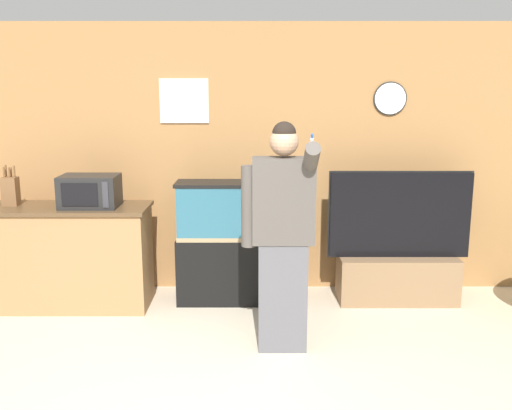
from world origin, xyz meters
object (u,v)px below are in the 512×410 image
counter_island (63,256)px  aquarium_on_stand (234,242)px  knife_block (12,191)px  person_standing (283,234)px  tv_on_stand (399,264)px  microwave (91,191)px

counter_island → aquarium_on_stand: 1.57m
knife_block → person_standing: (2.41, -0.92, -0.17)m
aquarium_on_stand → tv_on_stand: 1.56m
tv_on_stand → person_standing: (-1.14, -1.00, 0.55)m
tv_on_stand → person_standing: bearing=-138.7°
counter_island → person_standing: person_standing is taller
knife_block → tv_on_stand: bearing=1.4°
knife_block → person_standing: size_ratio=0.21×
microwave → aquarium_on_stand: bearing=6.6°
tv_on_stand → aquarium_on_stand: bearing=-179.8°
microwave → knife_block: size_ratio=1.39×
person_standing → aquarium_on_stand: bearing=112.3°
counter_island → knife_block: knife_block is taller
tv_on_stand → person_standing: 1.62m
microwave → person_standing: bearing=-26.9°
aquarium_on_stand → microwave: bearing=-173.4°
person_standing → knife_block: bearing=159.2°
counter_island → person_standing: size_ratio=0.92×
aquarium_on_stand → person_standing: 1.13m
aquarium_on_stand → tv_on_stand: tv_on_stand is taller
microwave → tv_on_stand: 2.91m
microwave → person_standing: (1.68, -0.85, -0.17)m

